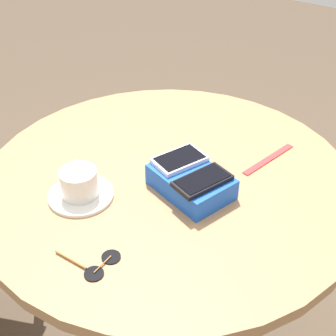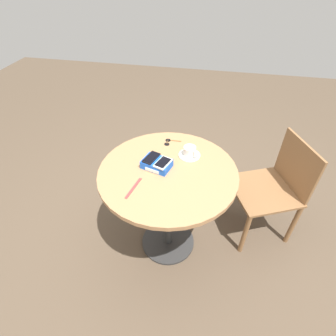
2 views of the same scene
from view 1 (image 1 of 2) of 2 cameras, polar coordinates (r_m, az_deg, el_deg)
name	(u,v)px [view 1 (image 1 of 2)]	position (r m, az deg, el deg)	size (l,w,h in m)	color
round_table	(168,220)	(1.21, 0.00, -6.38)	(0.89, 0.89, 0.78)	#2D2D2D
phone_box	(191,182)	(1.05, 2.82, -1.70)	(0.20, 0.17, 0.05)	blue
phone_black	(202,181)	(1.00, 4.22, -1.53)	(0.10, 0.14, 0.01)	black
phone_white	(178,161)	(1.06, 1.27, 0.91)	(0.11, 0.13, 0.01)	silver
saucer	(81,195)	(1.06, -10.56, -3.26)	(0.15, 0.15, 0.01)	silver
coffee_cup	(79,182)	(1.04, -10.79, -1.64)	(0.10, 0.09, 0.06)	silver
lanyard_strap	(269,159)	(1.19, 12.16, 1.06)	(0.18, 0.02, 0.00)	red
sunglasses	(99,264)	(0.91, -8.45, -11.56)	(0.12, 0.09, 0.01)	black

